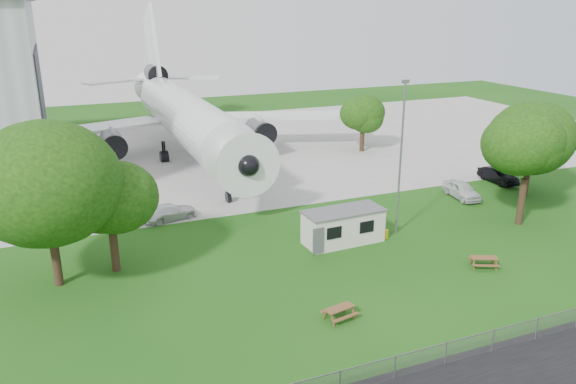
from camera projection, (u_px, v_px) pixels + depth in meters
name	position (u px, v px, depth m)	size (l,w,h in m)	color
ground	(340.00, 286.00, 36.39)	(160.00, 160.00, 0.00)	#286119
concrete_apron	(199.00, 151.00, 69.70)	(120.00, 46.00, 0.03)	#B7B7B2
airliner	(184.00, 114.00, 65.43)	(46.36, 47.73, 17.69)	white
site_cabin	(343.00, 226.00, 42.70)	(6.81, 2.96, 2.62)	silver
picnic_west	(339.00, 319.00, 32.54)	(1.80, 1.50, 0.76)	brown
picnic_east	(483.00, 267.00, 38.97)	(1.80, 1.50, 0.76)	brown
fence	(428.00, 369.00, 28.06)	(58.00, 0.04, 1.30)	gray
lamp_mast	(400.00, 161.00, 42.90)	(0.16, 0.16, 12.00)	slate
tree_west_big	(45.00, 185.00, 34.41)	(9.63, 9.63, 11.61)	#382619
tree_west_small	(110.00, 204.00, 37.00)	(6.04, 6.04, 7.84)	#382619
tree_east_front	(529.00, 145.00, 44.56)	(6.14, 6.14, 9.82)	#382619
tree_east_back	(532.00, 137.00, 51.69)	(8.61, 8.61, 10.09)	#382619
tree_far_apron	(363.00, 117.00, 68.51)	(5.54, 5.54, 7.04)	#382619
car_ne_hatch	(462.00, 190.00, 52.72)	(1.84, 4.57, 1.56)	silver
car_ne_sedan	(498.00, 176.00, 57.26)	(1.61, 4.61, 1.52)	black
car_apron_van	(170.00, 212.00, 47.43)	(1.89, 4.66, 1.35)	white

